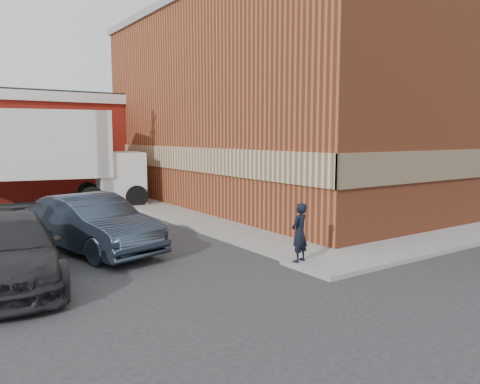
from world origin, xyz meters
TOP-DOWN VIEW (x-y plane):
  - ground at (0.00, 0.00)m, footprint 90.00×90.00m
  - brick_building at (8.50, 9.00)m, footprint 14.25×18.25m
  - sidewalk_west at (0.60, 9.00)m, footprint 1.80×18.00m
  - man at (-0.20, -0.41)m, footprint 0.63×0.51m
  - sedan at (-4.05, 4.01)m, footprint 2.82×5.17m
  - suv_b at (-6.47, 2.14)m, footprint 2.74×5.40m
  - box_truck at (-3.16, 13.05)m, footprint 9.23×4.35m

SIDE VIEW (x-z plane):
  - ground at x=0.00m, z-range 0.00..0.00m
  - sidewalk_west at x=0.60m, z-range 0.00..0.12m
  - suv_b at x=-6.47m, z-range 0.00..1.50m
  - sedan at x=-4.05m, z-range 0.00..1.62m
  - man at x=-0.20m, z-range 0.12..1.61m
  - box_truck at x=-3.16m, z-range 0.34..4.72m
  - brick_building at x=8.50m, z-range 0.00..9.36m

